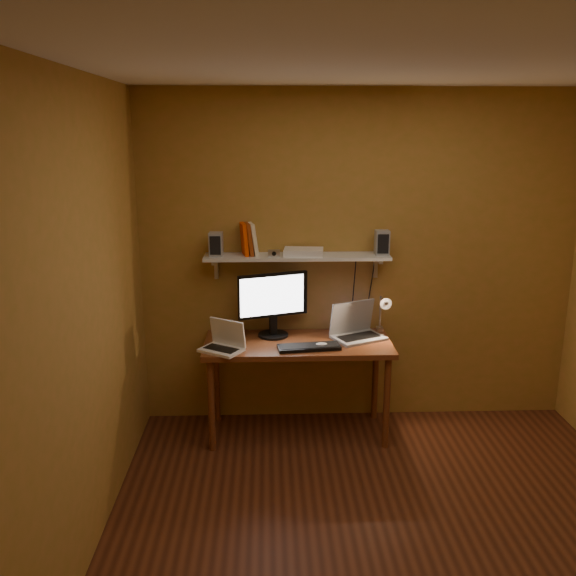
{
  "coord_description": "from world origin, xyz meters",
  "views": [
    {
      "loc": [
        -0.72,
        -3.03,
        2.3
      ],
      "look_at": [
        -0.57,
        1.18,
        1.19
      ],
      "focal_mm": 38.0,
      "sensor_mm": 36.0,
      "label": 1
    }
  ],
  "objects_px": {
    "keyboard": "(309,347)",
    "speaker_left": "(216,244)",
    "shelf_camera": "(274,253)",
    "netbook": "(224,342)",
    "mouse": "(321,345)",
    "desk": "(298,352)",
    "laptop": "(356,328)",
    "monitor": "(273,301)",
    "wall_shelf": "(297,257)",
    "router": "(304,252)",
    "desk_lamp": "(383,309)",
    "speaker_right": "(382,243)"
  },
  "relations": [
    {
      "from": "speaker_right",
      "to": "router",
      "type": "height_order",
      "value": "speaker_right"
    },
    {
      "from": "desk_lamp",
      "to": "wall_shelf",
      "type": "bearing_deg",
      "value": 174.12
    },
    {
      "from": "laptop",
      "to": "mouse",
      "type": "distance_m",
      "value": 0.36
    },
    {
      "from": "keyboard",
      "to": "speaker_left",
      "type": "relative_size",
      "value": 2.54
    },
    {
      "from": "wall_shelf",
      "to": "speaker_left",
      "type": "relative_size",
      "value": 7.85
    },
    {
      "from": "monitor",
      "to": "shelf_camera",
      "type": "relative_size",
      "value": 5.97
    },
    {
      "from": "monitor",
      "to": "netbook",
      "type": "bearing_deg",
      "value": -159.71
    },
    {
      "from": "desk",
      "to": "laptop",
      "type": "height_order",
      "value": "laptop"
    },
    {
      "from": "laptop",
      "to": "desk_lamp",
      "type": "relative_size",
      "value": 1.19
    },
    {
      "from": "shelf_camera",
      "to": "keyboard",
      "type": "bearing_deg",
      "value": -49.27
    },
    {
      "from": "router",
      "to": "shelf_camera",
      "type": "bearing_deg",
      "value": -166.72
    },
    {
      "from": "monitor",
      "to": "mouse",
      "type": "distance_m",
      "value": 0.51
    },
    {
      "from": "desk_lamp",
      "to": "shelf_camera",
      "type": "bearing_deg",
      "value": 179.38
    },
    {
      "from": "keyboard",
      "to": "netbook",
      "type": "bearing_deg",
      "value": 172.8
    },
    {
      "from": "laptop",
      "to": "keyboard",
      "type": "xyz_separation_m",
      "value": [
        -0.37,
        -0.24,
        -0.06
      ]
    },
    {
      "from": "monitor",
      "to": "speaker_right",
      "type": "xyz_separation_m",
      "value": [
        0.82,
        0.04,
        0.44
      ]
    },
    {
      "from": "monitor",
      "to": "keyboard",
      "type": "height_order",
      "value": "monitor"
    },
    {
      "from": "netbook",
      "to": "speaker_left",
      "type": "bearing_deg",
      "value": 133.2
    },
    {
      "from": "desk_lamp",
      "to": "laptop",
      "type": "bearing_deg",
      "value": -170.26
    },
    {
      "from": "desk",
      "to": "desk_lamp",
      "type": "xyz_separation_m",
      "value": [
        0.66,
        0.13,
        0.29
      ]
    },
    {
      "from": "laptop",
      "to": "netbook",
      "type": "relative_size",
      "value": 1.26
    },
    {
      "from": "laptop",
      "to": "keyboard",
      "type": "distance_m",
      "value": 0.45
    },
    {
      "from": "mouse",
      "to": "speaker_left",
      "type": "xyz_separation_m",
      "value": [
        -0.77,
        0.3,
        0.7
      ]
    },
    {
      "from": "speaker_left",
      "to": "shelf_camera",
      "type": "xyz_separation_m",
      "value": [
        0.43,
        -0.04,
        -0.06
      ]
    },
    {
      "from": "keyboard",
      "to": "shelf_camera",
      "type": "height_order",
      "value": "shelf_camera"
    },
    {
      "from": "wall_shelf",
      "to": "speaker_right",
      "type": "xyz_separation_m",
      "value": [
        0.64,
        -0.01,
        0.11
      ]
    },
    {
      "from": "desk",
      "to": "desk_lamp",
      "type": "relative_size",
      "value": 3.73
    },
    {
      "from": "router",
      "to": "laptop",
      "type": "bearing_deg",
      "value": -13.98
    },
    {
      "from": "speaker_left",
      "to": "shelf_camera",
      "type": "bearing_deg",
      "value": -3.35
    },
    {
      "from": "desk",
      "to": "laptop",
      "type": "distance_m",
      "value": 0.48
    },
    {
      "from": "monitor",
      "to": "laptop",
      "type": "height_order",
      "value": "monitor"
    },
    {
      "from": "desk",
      "to": "speaker_left",
      "type": "relative_size",
      "value": 7.85
    },
    {
      "from": "speaker_left",
      "to": "desk_lamp",
      "type": "bearing_deg",
      "value": -0.11
    },
    {
      "from": "desk",
      "to": "keyboard",
      "type": "xyz_separation_m",
      "value": [
        0.07,
        -0.15,
        0.1
      ]
    },
    {
      "from": "wall_shelf",
      "to": "monitor",
      "type": "distance_m",
      "value": 0.38
    },
    {
      "from": "keyboard",
      "to": "speaker_right",
      "type": "xyz_separation_m",
      "value": [
        0.57,
        0.33,
        0.71
      ]
    },
    {
      "from": "laptop",
      "to": "speaker_right",
      "type": "height_order",
      "value": "speaker_right"
    },
    {
      "from": "mouse",
      "to": "keyboard",
      "type": "bearing_deg",
      "value": -169.73
    },
    {
      "from": "keyboard",
      "to": "monitor",
      "type": "bearing_deg",
      "value": 124.19
    },
    {
      "from": "speaker_left",
      "to": "router",
      "type": "xyz_separation_m",
      "value": [
        0.66,
        0.01,
        -0.06
      ]
    },
    {
      "from": "laptop",
      "to": "router",
      "type": "relative_size",
      "value": 1.52
    },
    {
      "from": "keyboard",
      "to": "desk_lamp",
      "type": "relative_size",
      "value": 1.21
    },
    {
      "from": "netbook",
      "to": "speaker_left",
      "type": "relative_size",
      "value": 1.99
    },
    {
      "from": "wall_shelf",
      "to": "netbook",
      "type": "distance_m",
      "value": 0.84
    },
    {
      "from": "mouse",
      "to": "speaker_left",
      "type": "relative_size",
      "value": 0.55
    },
    {
      "from": "mouse",
      "to": "speaker_right",
      "type": "relative_size",
      "value": 0.53
    },
    {
      "from": "desk_lamp",
      "to": "speaker_left",
      "type": "distance_m",
      "value": 1.36
    },
    {
      "from": "laptop",
      "to": "shelf_camera",
      "type": "height_order",
      "value": "shelf_camera"
    },
    {
      "from": "speaker_right",
      "to": "shelf_camera",
      "type": "bearing_deg",
      "value": -176.47
    },
    {
      "from": "wall_shelf",
      "to": "desk_lamp",
      "type": "height_order",
      "value": "wall_shelf"
    }
  ]
}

